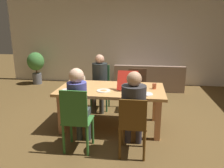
{
  "coord_description": "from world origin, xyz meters",
  "views": [
    {
      "loc": [
        0.55,
        -3.81,
        1.86
      ],
      "look_at": [
        0.0,
        0.1,
        0.81
      ],
      "focal_mm": 34.93,
      "sensor_mm": 36.0,
      "label": 1
    }
  ],
  "objects_px": {
    "chair_1": "(76,118)",
    "plate_2": "(68,90)",
    "dining_table": "(111,93)",
    "person_0": "(99,78)",
    "chair_2": "(133,124)",
    "couch": "(149,80)",
    "drinking_glass_1": "(135,89)",
    "chair_0": "(101,84)",
    "plate_0": "(146,94)",
    "chair_3": "(137,87)",
    "drinking_glass_2": "(154,86)",
    "potted_plant": "(36,64)",
    "person_2": "(134,105)",
    "pizza_box_0": "(128,84)",
    "plate_1": "(104,91)",
    "person_1": "(78,102)",
    "drinking_glass_0": "(84,79)"
  },
  "relations": [
    {
      "from": "chair_1",
      "to": "plate_2",
      "type": "relative_size",
      "value": 4.59
    },
    {
      "from": "dining_table",
      "to": "person_0",
      "type": "xyz_separation_m",
      "value": [
        -0.39,
        0.83,
        0.09
      ]
    },
    {
      "from": "chair_2",
      "to": "couch",
      "type": "distance_m",
      "value": 3.73
    },
    {
      "from": "plate_2",
      "to": "drinking_glass_1",
      "type": "distance_m",
      "value": 1.18
    },
    {
      "from": "chair_0",
      "to": "plate_0",
      "type": "bearing_deg",
      "value": -51.21
    },
    {
      "from": "chair_3",
      "to": "plate_2",
      "type": "distance_m",
      "value": 1.72
    },
    {
      "from": "chair_0",
      "to": "plate_0",
      "type": "distance_m",
      "value": 1.63
    },
    {
      "from": "chair_1",
      "to": "drinking_glass_2",
      "type": "height_order",
      "value": "chair_1"
    },
    {
      "from": "chair_2",
      "to": "drinking_glass_1",
      "type": "bearing_deg",
      "value": 91.03
    },
    {
      "from": "plate_2",
      "to": "drinking_glass_2",
      "type": "relative_size",
      "value": 2.18
    },
    {
      "from": "plate_0",
      "to": "chair_0",
      "type": "bearing_deg",
      "value": 128.79
    },
    {
      "from": "chair_3",
      "to": "drinking_glass_2",
      "type": "relative_size",
      "value": 9.39
    },
    {
      "from": "chair_2",
      "to": "plate_0",
      "type": "relative_size",
      "value": 3.9
    },
    {
      "from": "drinking_glass_1",
      "to": "drinking_glass_2",
      "type": "xyz_separation_m",
      "value": [
        0.35,
        0.26,
        -0.01
      ]
    },
    {
      "from": "chair_2",
      "to": "plate_0",
      "type": "xyz_separation_m",
      "value": [
        0.18,
        0.65,
        0.25
      ]
    },
    {
      "from": "chair_2",
      "to": "chair_3",
      "type": "relative_size",
      "value": 0.98
    },
    {
      "from": "chair_3",
      "to": "chair_1",
      "type": "bearing_deg",
      "value": -113.6
    },
    {
      "from": "plate_0",
      "to": "potted_plant",
      "type": "distance_m",
      "value": 4.71
    },
    {
      "from": "chair_0",
      "to": "couch",
      "type": "distance_m",
      "value": 2.15
    },
    {
      "from": "person_2",
      "to": "drinking_glass_1",
      "type": "relative_size",
      "value": 11.26
    },
    {
      "from": "dining_table",
      "to": "chair_0",
      "type": "distance_m",
      "value": 1.05
    },
    {
      "from": "pizza_box_0",
      "to": "couch",
      "type": "relative_size",
      "value": 0.27
    },
    {
      "from": "person_2",
      "to": "dining_table",
      "type": "bearing_deg",
      "value": 119.14
    },
    {
      "from": "chair_3",
      "to": "potted_plant",
      "type": "height_order",
      "value": "potted_plant"
    },
    {
      "from": "chair_0",
      "to": "chair_2",
      "type": "height_order",
      "value": "chair_0"
    },
    {
      "from": "plate_1",
      "to": "person_1",
      "type": "bearing_deg",
      "value": -115.21
    },
    {
      "from": "person_2",
      "to": "potted_plant",
      "type": "relative_size",
      "value": 1.2
    },
    {
      "from": "dining_table",
      "to": "person_1",
      "type": "height_order",
      "value": "person_1"
    },
    {
      "from": "person_1",
      "to": "drinking_glass_0",
      "type": "xyz_separation_m",
      "value": [
        -0.25,
        1.22,
        0.06
      ]
    },
    {
      "from": "potted_plant",
      "to": "chair_1",
      "type": "bearing_deg",
      "value": -56.23
    },
    {
      "from": "person_2",
      "to": "drinking_glass_1",
      "type": "distance_m",
      "value": 0.6
    },
    {
      "from": "drinking_glass_0",
      "to": "potted_plant",
      "type": "bearing_deg",
      "value": 133.38
    },
    {
      "from": "plate_2",
      "to": "person_0",
      "type": "bearing_deg",
      "value": 71.74
    },
    {
      "from": "pizza_box_0",
      "to": "drinking_glass_0",
      "type": "xyz_separation_m",
      "value": [
        -0.94,
        0.3,
        0.01
      ]
    },
    {
      "from": "dining_table",
      "to": "chair_2",
      "type": "relative_size",
      "value": 2.1
    },
    {
      "from": "drinking_glass_1",
      "to": "plate_1",
      "type": "bearing_deg",
      "value": -179.99
    },
    {
      "from": "chair_1",
      "to": "drinking_glass_1",
      "type": "xyz_separation_m",
      "value": [
        0.82,
        0.74,
        0.26
      ]
    },
    {
      "from": "drinking_glass_0",
      "to": "person_2",
      "type": "bearing_deg",
      "value": -48.53
    },
    {
      "from": "chair_1",
      "to": "potted_plant",
      "type": "bearing_deg",
      "value": 123.77
    },
    {
      "from": "chair_1",
      "to": "plate_2",
      "type": "distance_m",
      "value": 0.8
    },
    {
      "from": "person_0",
      "to": "drinking_glass_1",
      "type": "distance_m",
      "value": 1.32
    },
    {
      "from": "chair_3",
      "to": "pizza_box_0",
      "type": "distance_m",
      "value": 0.9
    },
    {
      "from": "chair_2",
      "to": "plate_0",
      "type": "bearing_deg",
      "value": 74.48
    },
    {
      "from": "chair_3",
      "to": "drinking_glass_2",
      "type": "bearing_deg",
      "value": -69.85
    },
    {
      "from": "pizza_box_0",
      "to": "drinking_glass_1",
      "type": "bearing_deg",
      "value": -68.52
    },
    {
      "from": "dining_table",
      "to": "chair_1",
      "type": "height_order",
      "value": "chair_1"
    },
    {
      "from": "pizza_box_0",
      "to": "drinking_glass_0",
      "type": "bearing_deg",
      "value": 162.3
    },
    {
      "from": "dining_table",
      "to": "drinking_glass_2",
      "type": "relative_size",
      "value": 19.26
    },
    {
      "from": "plate_0",
      "to": "drinking_glass_2",
      "type": "bearing_deg",
      "value": 66.4
    },
    {
      "from": "person_1",
      "to": "drinking_glass_2",
      "type": "distance_m",
      "value": 1.45
    }
  ]
}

